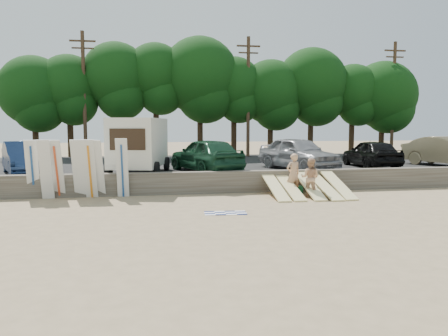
{
  "coord_description": "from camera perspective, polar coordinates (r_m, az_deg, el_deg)",
  "views": [
    {
      "loc": [
        -5.52,
        -16.71,
        3.18
      ],
      "look_at": [
        -2.11,
        3.0,
        1.15
      ],
      "focal_mm": 35.0,
      "sensor_mm": 36.0,
      "label": 1
    }
  ],
  "objects": [
    {
      "name": "surfboard_low_0",
      "position": [
        19.18,
        6.72,
        -2.45
      ],
      "size": [
        0.56,
        2.91,
        0.89
      ],
      "primitive_type": "cube",
      "rotation": [
        0.28,
        0.0,
        0.0
      ],
      "color": "#F9E89D",
      "rests_on": "ground"
    },
    {
      "name": "surfboard_upright_1",
      "position": [
        19.63,
        -22.25,
        -0.22
      ],
      "size": [
        0.5,
        0.69,
        2.54
      ],
      "primitive_type": "cube",
      "rotation": [
        0.24,
        0.0,
        -0.01
      ],
      "color": "silver",
      "rests_on": "ground"
    },
    {
      "name": "car_1",
      "position": [
        22.62,
        -2.42,
        1.72
      ],
      "size": [
        3.79,
        5.55,
        1.75
      ],
      "primitive_type": "imported",
      "rotation": [
        0.0,
        0.0,
        3.51
      ],
      "color": "#163E27",
      "rests_on": "parking_lot"
    },
    {
      "name": "surfboard_upright_6",
      "position": [
        19.29,
        -13.15,
        -0.0
      ],
      "size": [
        0.53,
        0.57,
        2.57
      ],
      "primitive_type": "cube",
      "rotation": [
        0.19,
        0.0,
        -0.06
      ],
      "color": "silver",
      "rests_on": "ground"
    },
    {
      "name": "car_0",
      "position": [
        23.79,
        -24.6,
        1.24
      ],
      "size": [
        3.38,
        5.19,
        1.62
      ],
      "primitive_type": "imported",
      "rotation": [
        0.0,
        0.0,
        0.37
      ],
      "color": "#15274A",
      "rests_on": "parking_lot"
    },
    {
      "name": "surfboard_low_2",
      "position": [
        19.61,
        11.04,
        -2.21
      ],
      "size": [
        0.56,
        2.88,
        0.97
      ],
      "primitive_type": "cube",
      "rotation": [
        0.31,
        0.0,
        0.0
      ],
      "color": "#F9E89D",
      "rests_on": "ground"
    },
    {
      "name": "car_2",
      "position": [
        24.02,
        9.65,
        1.91
      ],
      "size": [
        3.76,
        5.62,
        1.78
      ],
      "primitive_type": "imported",
      "rotation": [
        0.0,
        0.0,
        0.35
      ],
      "color": "gray",
      "rests_on": "parking_lot"
    },
    {
      "name": "treeline",
      "position": [
        34.89,
        0.14,
        10.79
      ],
      "size": [
        32.88,
        6.15,
        9.23
      ],
      "color": "#382616",
      "rests_on": "parking_lot"
    },
    {
      "name": "beach_towel",
      "position": [
        15.66,
        0.18,
        -5.9
      ],
      "size": [
        1.61,
        1.61,
        0.0
      ],
      "primitive_type": "plane",
      "rotation": [
        0.0,
        0.0,
        -0.07
      ],
      "color": "white",
      "rests_on": "ground"
    },
    {
      "name": "ground",
      "position": [
        17.88,
        8.36,
        -4.51
      ],
      "size": [
        120.0,
        120.0,
        0.0
      ],
      "primitive_type": "plane",
      "color": "tan",
      "rests_on": "ground"
    },
    {
      "name": "utility_poles",
      "position": [
        33.64,
        3.18,
        9.62
      ],
      "size": [
        25.8,
        0.26,
        9.0
      ],
      "color": "#473321",
      "rests_on": "parking_lot"
    },
    {
      "name": "surfboard_low_4",
      "position": [
        20.06,
        14.68,
        -2.13
      ],
      "size": [
        0.56,
        2.89,
        0.96
      ],
      "primitive_type": "cube",
      "rotation": [
        0.3,
        0.0,
        0.0
      ],
      "color": "#F9E89D",
      "rests_on": "ground"
    },
    {
      "name": "surfboard_upright_0",
      "position": [
        20.04,
        -23.75,
        -0.19
      ],
      "size": [
        0.59,
        0.81,
        2.52
      ],
      "primitive_type": "cube",
      "rotation": [
        0.27,
        0.0,
        0.12
      ],
      "color": "silver",
      "rests_on": "ground"
    },
    {
      "name": "surfboard_low_1",
      "position": [
        19.39,
        8.6,
        -2.46
      ],
      "size": [
        0.56,
        2.92,
        0.84
      ],
      "primitive_type": "cube",
      "rotation": [
        0.26,
        0.0,
        0.0
      ],
      "color": "#F9E89D",
      "rests_on": "ground"
    },
    {
      "name": "gear_bag",
      "position": [
        20.8,
        11.81,
        -2.82
      ],
      "size": [
        0.37,
        0.34,
        0.22
      ],
      "primitive_type": "cube",
      "rotation": [
        0.0,
        0.0,
        -0.39
      ],
      "color": "#D14118",
      "rests_on": "ground"
    },
    {
      "name": "cooler",
      "position": [
        20.5,
        9.61,
        -2.76
      ],
      "size": [
        0.42,
        0.35,
        0.32
      ],
      "primitive_type": "cube",
      "rotation": [
        0.0,
        0.0,
        0.13
      ],
      "color": "#268B51",
      "rests_on": "ground"
    },
    {
      "name": "surfboard_upright_3",
      "position": [
        19.52,
        -18.47,
        -0.14
      ],
      "size": [
        0.55,
        0.76,
        2.53
      ],
      "primitive_type": "cube",
      "rotation": [
        0.26,
        0.0,
        -0.07
      ],
      "color": "silver",
      "rests_on": "ground"
    },
    {
      "name": "surfboard_low_3",
      "position": [
        19.78,
        13.03,
        -2.41
      ],
      "size": [
        0.56,
        2.92,
        0.82
      ],
      "primitive_type": "cube",
      "rotation": [
        0.25,
        0.0,
        0.0
      ],
      "color": "#F9E89D",
      "rests_on": "ground"
    },
    {
      "name": "car_3",
      "position": [
        26.39,
        18.66,
        1.82
      ],
      "size": [
        2.01,
        4.69,
        1.58
      ],
      "primitive_type": "imported",
      "rotation": [
        0.0,
        0.0,
        3.11
      ],
      "color": "black",
      "rests_on": "parking_lot"
    },
    {
      "name": "beachgoer_a",
      "position": [
        19.92,
        9.04,
        -0.77
      ],
      "size": [
        0.76,
        0.59,
        1.85
      ],
      "primitive_type": "imported",
      "rotation": [
        0.0,
        0.0,
        3.38
      ],
      "color": "tan",
      "rests_on": "ground"
    },
    {
      "name": "box_trailer",
      "position": [
        22.24,
        -11.06,
        3.28
      ],
      "size": [
        3.17,
        4.68,
        2.76
      ],
      "rotation": [
        0.0,
        0.0,
        -0.21
      ],
      "color": "beige",
      "rests_on": "parking_lot"
    },
    {
      "name": "surfboard_upright_2",
      "position": [
        19.69,
        -20.99,
        -0.19
      ],
      "size": [
        0.55,
        0.79,
        2.52
      ],
      "primitive_type": "cube",
      "rotation": [
        0.27,
        0.0,
        -0.07
      ],
      "color": "silver",
      "rests_on": "ground"
    },
    {
      "name": "seawall",
      "position": [
        20.64,
        5.79,
        -1.69
      ],
      "size": [
        44.0,
        0.5,
        1.0
      ],
      "primitive_type": "cube",
      "color": "#6B6356",
      "rests_on": "ground"
    },
    {
      "name": "surfboard_upright_4",
      "position": [
        19.39,
        -17.1,
        -0.12
      ],
      "size": [
        0.56,
        0.75,
        2.53
      ],
      "primitive_type": "cube",
      "rotation": [
        0.25,
        0.0,
        -0.08
      ],
      "color": "silver",
      "rests_on": "ground"
    },
    {
      "name": "surfboard_upright_5",
      "position": [
        19.41,
        -16.21,
        -0.13
      ],
      "size": [
        0.61,
        0.86,
        2.51
      ],
      "primitive_type": "cube",
      "rotation": [
        0.29,
        0.0,
        -0.15
      ],
      "color": "silver",
      "rests_on": "ground"
    },
    {
      "name": "parking_lot",
      "position": [
        27.91,
        1.65,
        -0.03
      ],
      "size": [
        44.0,
        14.5,
        0.7
      ],
      "primitive_type": "cube",
      "color": "#282828",
      "rests_on": "ground"
    },
    {
      "name": "beachgoer_b",
      "position": [
        19.31,
        11.18,
        -1.25
      ],
      "size": [
        1.04,
        1.0,
        1.7
      ],
      "primitive_type": "imported",
      "rotation": [
        0.0,
        0.0,
        2.54
      ],
      "color": "tan",
      "rests_on": "ground"
    }
  ]
}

